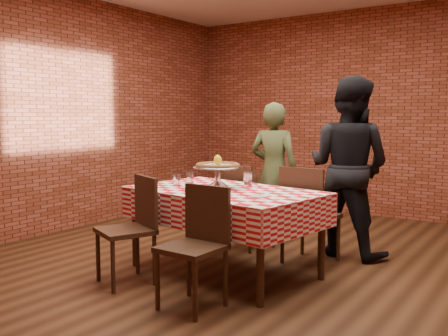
% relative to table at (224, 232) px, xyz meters
% --- Properties ---
extents(ground, '(6.00, 6.00, 0.00)m').
position_rel_table_xyz_m(ground, '(0.17, 0.31, -0.38)').
color(ground, black).
rests_on(ground, ground).
extents(back_wall, '(5.50, 0.00, 5.50)m').
position_rel_table_xyz_m(back_wall, '(0.17, 3.31, 1.08)').
color(back_wall, maroon).
rests_on(back_wall, ground).
extents(table, '(1.80, 1.24, 0.75)m').
position_rel_table_xyz_m(table, '(0.00, 0.00, 0.00)').
color(table, '#362415').
rests_on(table, ground).
extents(tablecloth, '(1.84, 1.29, 0.29)m').
position_rel_table_xyz_m(tablecloth, '(0.00, 0.00, 0.24)').
color(tablecloth, red).
rests_on(tablecloth, table).
extents(pizza_stand, '(0.50, 0.50, 0.20)m').
position_rel_table_xyz_m(pizza_stand, '(-0.06, -0.02, 0.48)').
color(pizza_stand, silver).
rests_on(pizza_stand, tablecloth).
extents(pizza, '(0.43, 0.43, 0.03)m').
position_rel_table_xyz_m(pizza, '(-0.06, -0.02, 0.59)').
color(pizza, beige).
rests_on(pizza, pizza_stand).
extents(lemon, '(0.08, 0.08, 0.09)m').
position_rel_table_xyz_m(lemon, '(-0.06, -0.02, 0.65)').
color(lemon, yellow).
rests_on(lemon, pizza).
extents(water_glass_left, '(0.08, 0.08, 0.11)m').
position_rel_table_xyz_m(water_glass_left, '(-0.51, -0.04, 0.44)').
color(water_glass_left, white).
rests_on(water_glass_left, tablecloth).
extents(water_glass_right, '(0.08, 0.08, 0.11)m').
position_rel_table_xyz_m(water_glass_right, '(-0.51, 0.16, 0.44)').
color(water_glass_right, white).
rests_on(water_glass_right, tablecloth).
extents(side_plate, '(0.16, 0.16, 0.01)m').
position_rel_table_xyz_m(side_plate, '(0.47, -0.19, 0.39)').
color(side_plate, white).
rests_on(side_plate, tablecloth).
extents(sweetener_packet_a, '(0.06, 0.05, 0.00)m').
position_rel_table_xyz_m(sweetener_packet_a, '(0.55, -0.27, 0.39)').
color(sweetener_packet_a, white).
rests_on(sweetener_packet_a, tablecloth).
extents(sweetener_packet_b, '(0.05, 0.04, 0.00)m').
position_rel_table_xyz_m(sweetener_packet_b, '(0.62, -0.22, 0.39)').
color(sweetener_packet_b, white).
rests_on(sweetener_packet_b, tablecloth).
extents(condiment_caddy, '(0.11, 0.10, 0.14)m').
position_rel_table_xyz_m(condiment_caddy, '(0.10, 0.29, 0.45)').
color(condiment_caddy, silver).
rests_on(condiment_caddy, tablecloth).
extents(chair_near_left, '(0.55, 0.55, 0.90)m').
position_rel_table_xyz_m(chair_near_left, '(-0.52, -0.71, 0.08)').
color(chair_near_left, '#362415').
rests_on(chair_near_left, ground).
extents(chair_near_right, '(0.43, 0.43, 0.89)m').
position_rel_table_xyz_m(chair_near_right, '(0.28, -0.83, 0.07)').
color(chair_near_right, '#362415').
rests_on(chair_near_right, ground).
extents(chair_far_left, '(0.51, 0.51, 0.90)m').
position_rel_table_xyz_m(chair_far_left, '(-0.26, 0.88, 0.08)').
color(chair_far_left, '#362415').
rests_on(chair_far_left, ground).
extents(chair_far_right, '(0.48, 0.48, 0.94)m').
position_rel_table_xyz_m(chair_far_right, '(0.51, 0.73, 0.09)').
color(chair_far_right, '#362415').
rests_on(chair_far_right, ground).
extents(diner_olive, '(0.61, 0.44, 1.57)m').
position_rel_table_xyz_m(diner_olive, '(-0.23, 1.35, 0.41)').
color(diner_olive, '#444D28').
rests_on(diner_olive, ground).
extents(diner_black, '(0.95, 0.78, 1.80)m').
position_rel_table_xyz_m(diner_black, '(0.70, 1.20, 0.53)').
color(diner_black, black).
rests_on(diner_black, ground).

